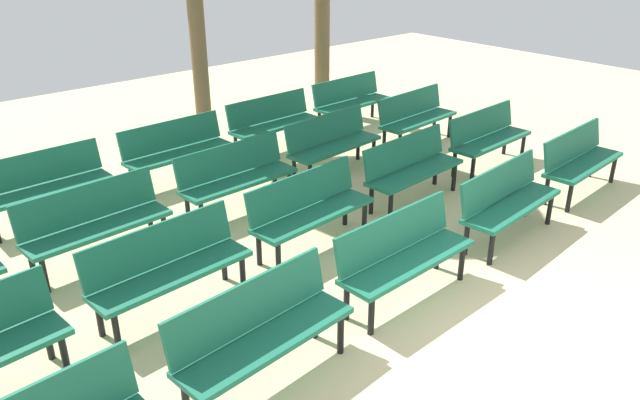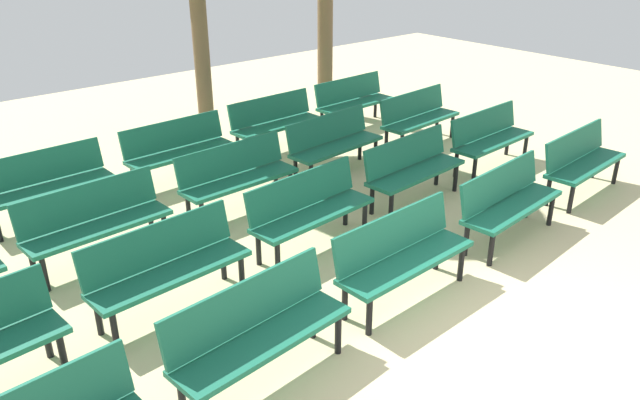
# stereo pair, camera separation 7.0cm
# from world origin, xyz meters

# --- Properties ---
(ground_plane) EXTENTS (24.00, 24.00, 0.00)m
(ground_plane) POSITION_xyz_m (0.00, 0.00, 0.00)
(ground_plane) COLOR beige
(bench_r0_c1) EXTENTS (1.63, 0.60, 0.87)m
(bench_r0_c1) POSITION_xyz_m (-1.93, 1.50, 0.50)
(bench_r0_c1) COLOR #19664C
(bench_r0_c1) RESTS_ON ground_plane
(bench_r0_c2) EXTENTS (1.61, 0.53, 0.87)m
(bench_r0_c2) POSITION_xyz_m (-0.13, 1.59, 0.50)
(bench_r0_c2) COLOR #19664C
(bench_r0_c2) RESTS_ON ground_plane
(bench_r0_c3) EXTENTS (1.63, 0.60, 0.87)m
(bench_r0_c3) POSITION_xyz_m (1.76, 1.64, 0.50)
(bench_r0_c3) COLOR #19664C
(bench_r0_c3) RESTS_ON ground_plane
(bench_r0_c4) EXTENTS (1.63, 0.58, 0.87)m
(bench_r0_c4) POSITION_xyz_m (3.68, 1.76, 0.50)
(bench_r0_c4) COLOR #19664C
(bench_r0_c4) RESTS_ON ground_plane
(bench_r1_c1) EXTENTS (1.63, 0.57, 0.87)m
(bench_r1_c1) POSITION_xyz_m (-2.00, 2.91, 0.50)
(bench_r1_c1) COLOR #19664C
(bench_r1_c1) RESTS_ON ground_plane
(bench_r1_c2) EXTENTS (1.63, 0.59, 0.87)m
(bench_r1_c2) POSITION_xyz_m (-0.15, 3.00, 0.50)
(bench_r1_c2) COLOR #19664C
(bench_r1_c2) RESTS_ON ground_plane
(bench_r1_c3) EXTENTS (1.63, 0.58, 0.87)m
(bench_r1_c3) POSITION_xyz_m (1.71, 3.09, 0.50)
(bench_r1_c3) COLOR #19664C
(bench_r1_c3) RESTS_ON ground_plane
(bench_r1_c4) EXTENTS (1.62, 0.55, 0.87)m
(bench_r1_c4) POSITION_xyz_m (3.55, 3.17, 0.50)
(bench_r1_c4) COLOR #19664C
(bench_r1_c4) RESTS_ON ground_plane
(bench_r2_c1) EXTENTS (1.62, 0.57, 0.87)m
(bench_r2_c1) POSITION_xyz_m (-2.15, 4.29, 0.50)
(bench_r2_c1) COLOR #19664C
(bench_r2_c1) RESTS_ON ground_plane
(bench_r2_c2) EXTENTS (1.61, 0.53, 0.87)m
(bench_r2_c2) POSITION_xyz_m (-0.22, 4.38, 0.50)
(bench_r2_c2) COLOR #19664C
(bench_r2_c2) RESTS_ON ground_plane
(bench_r2_c3) EXTENTS (1.63, 0.61, 0.87)m
(bench_r2_c3) POSITION_xyz_m (1.59, 4.54, 0.50)
(bench_r2_c3) COLOR #19664C
(bench_r2_c3) RESTS_ON ground_plane
(bench_r2_c4) EXTENTS (1.63, 0.59, 0.87)m
(bench_r2_c4) POSITION_xyz_m (3.53, 4.59, 0.50)
(bench_r2_c4) COLOR #19664C
(bench_r2_c4) RESTS_ON ground_plane
(bench_r3_c1) EXTENTS (1.61, 0.53, 0.87)m
(bench_r3_c1) POSITION_xyz_m (-2.19, 5.73, 0.50)
(bench_r3_c1) COLOR #19664C
(bench_r3_c1) RESTS_ON ground_plane
(bench_r3_c2) EXTENTS (1.61, 0.53, 0.87)m
(bench_r3_c2) POSITION_xyz_m (-0.30, 5.78, 0.50)
(bench_r3_c2) COLOR #19664C
(bench_r3_c2) RESTS_ON ground_plane
(bench_r3_c3) EXTENTS (1.61, 0.52, 0.87)m
(bench_r3_c3) POSITION_xyz_m (1.55, 5.94, 0.50)
(bench_r3_c3) COLOR #19664C
(bench_r3_c3) RESTS_ON ground_plane
(bench_r3_c4) EXTENTS (1.62, 0.54, 0.87)m
(bench_r3_c4) POSITION_xyz_m (3.40, 6.03, 0.50)
(bench_r3_c4) COLOR #19664C
(bench_r3_c4) RESTS_ON ground_plane
(tree_1) EXTENTS (0.29, 0.29, 2.66)m
(tree_1) POSITION_xyz_m (3.63, 7.08, 1.33)
(tree_1) COLOR brown
(tree_1) RESTS_ON ground_plane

